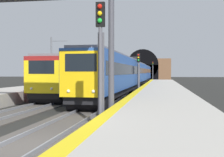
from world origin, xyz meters
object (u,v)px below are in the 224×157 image
train_main_approaching (134,73)px  railway_signal_mid (138,69)px  train_adjacent_platform (96,74)px  railway_signal_near (100,53)px  catenary_mast_near (52,62)px  railway_signal_far (153,69)px  overhead_signal_gantry (29,17)px

train_main_approaching → railway_signal_mid: size_ratio=13.63×
train_adjacent_platform → railway_signal_mid: 8.11m
train_adjacent_platform → train_main_approaching: bearing=154.0°
railway_signal_near → catenary_mast_near: catenary_mast_near is taller
train_adjacent_platform → railway_signal_mid: bearing=49.1°
railway_signal_near → railway_signal_mid: size_ratio=1.17×
railway_signal_far → overhead_signal_gantry: overhead_signal_gantry is taller
overhead_signal_gantry → railway_signal_near: bearing=-112.8°
railway_signal_near → catenary_mast_near: 32.15m
train_adjacent_platform → overhead_signal_gantry: bearing=4.2°
railway_signal_near → catenary_mast_near: bearing=-155.6°
railway_signal_near → railway_signal_mid: (21.59, 0.00, -0.45)m
railway_signal_far → overhead_signal_gantry: 76.48m
train_main_approaching → overhead_signal_gantry: size_ratio=7.35×
train_adjacent_platform → railway_signal_far: railway_signal_far is taller
railway_signal_far → catenary_mast_near: catenary_mast_near is taller
railway_signal_mid → overhead_signal_gantry: (-19.91, 4.01, 2.44)m
train_main_approaching → railway_signal_near: bearing=4.0°
overhead_signal_gantry → railway_signal_far: bearing=-3.0°
railway_signal_near → railway_signal_mid: 21.60m
train_adjacent_platform → railway_signal_near: bearing=12.3°
train_adjacent_platform → overhead_signal_gantry: overhead_signal_gantry is taller
railway_signal_mid → overhead_signal_gantry: size_ratio=0.54×
railway_signal_near → railway_signal_mid: bearing=-180.0°
railway_signal_near → overhead_signal_gantry: bearing=-112.8°
train_main_approaching → overhead_signal_gantry: bearing=-2.5°
railway_signal_mid → railway_signal_near: bearing=0.0°
train_main_approaching → train_adjacent_platform: (-9.17, 4.33, -0.12)m
overhead_signal_gantry → catenary_mast_near: size_ratio=1.13×
train_adjacent_platform → overhead_signal_gantry: 25.41m
train_adjacent_platform → catenary_mast_near: 7.71m
train_main_approaching → railway_signal_mid: 14.53m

